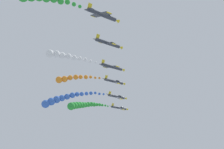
# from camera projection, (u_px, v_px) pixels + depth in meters

# --- Properties ---
(airplane_lead) EXTENTS (8.90, 10.35, 4.17)m
(airplane_lead) POSITION_uv_depth(u_px,v_px,m) (119.00, 108.00, 133.36)
(airplane_lead) COLOR #333842
(smoke_trail_lead) EXTENTS (6.96, 24.60, 6.80)m
(smoke_trail_lead) POSITION_uv_depth(u_px,v_px,m) (81.00, 105.00, 117.57)
(smoke_trail_lead) COLOR green
(airplane_left_inner) EXTENTS (8.56, 10.35, 4.90)m
(airplane_left_inner) POSITION_uv_depth(u_px,v_px,m) (117.00, 97.00, 120.02)
(airplane_left_inner) COLOR #333842
(smoke_trail_left_inner) EXTENTS (4.05, 27.94, 10.30)m
(smoke_trail_left_inner) POSITION_uv_depth(u_px,v_px,m) (61.00, 99.00, 104.98)
(smoke_trail_left_inner) COLOR blue
(airplane_right_inner) EXTENTS (8.59, 10.35, 4.85)m
(airplane_right_inner) POSITION_uv_depth(u_px,v_px,m) (114.00, 81.00, 107.94)
(airplane_right_inner) COLOR #333842
(smoke_trail_right_inner) EXTENTS (4.94, 17.77, 4.98)m
(smoke_trail_right_inner) POSITION_uv_depth(u_px,v_px,m) (70.00, 78.00, 98.84)
(smoke_trail_right_inner) COLOR orange
(airplane_left_outer) EXTENTS (9.19, 10.35, 3.47)m
(airplane_left_outer) POSITION_uv_depth(u_px,v_px,m) (112.00, 67.00, 96.81)
(airplane_left_outer) COLOR #333842
(smoke_trail_left_outer) EXTENTS (2.68, 19.14, 3.59)m
(smoke_trail_left_outer) POSITION_uv_depth(u_px,v_px,m) (63.00, 56.00, 85.71)
(smoke_trail_left_outer) COLOR white
(airplane_right_outer) EXTENTS (8.61, 10.35, 4.81)m
(airplane_right_outer) POSITION_uv_depth(u_px,v_px,m) (108.00, 43.00, 83.32)
(airplane_right_outer) COLOR #333842
(airplane_trailing) EXTENTS (8.87, 10.35, 4.25)m
(airplane_trailing) POSITION_uv_depth(u_px,v_px,m) (102.00, 15.00, 70.93)
(airplane_trailing) COLOR #333842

